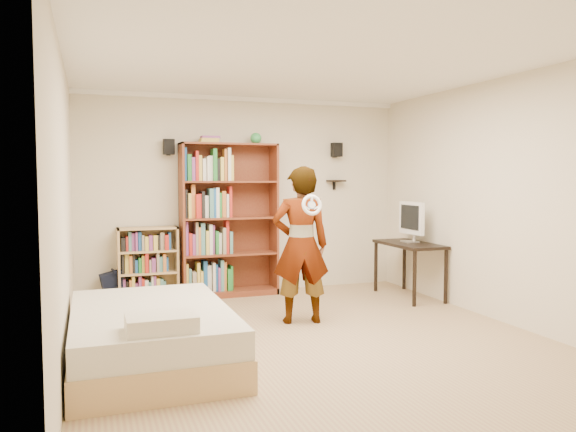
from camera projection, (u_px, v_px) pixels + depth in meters
name	position (u px, v px, depth m)	size (l,w,h in m)	color
ground	(312.00, 340.00, 5.55)	(4.50, 5.00, 0.01)	tan
room_shell	(312.00, 161.00, 5.43)	(4.52, 5.02, 2.71)	beige
crown_molding	(313.00, 66.00, 5.36)	(4.50, 5.00, 0.06)	white
speaker_left	(169.00, 147.00, 7.31)	(0.14, 0.12, 0.20)	black
speaker_right	(337.00, 150.00, 8.12)	(0.14, 0.12, 0.20)	black
wall_shelf	(336.00, 181.00, 8.16)	(0.25, 0.16, 0.03)	black
tall_bookshelf	(229.00, 220.00, 7.56)	(1.30, 0.38, 2.05)	brown
low_bookshelf	(148.00, 264.00, 7.28)	(0.77, 0.29, 0.96)	tan
computer_desk	(409.00, 270.00, 7.49)	(0.54, 1.07, 0.73)	black
imac	(410.00, 222.00, 7.53)	(0.11, 0.54, 0.54)	white
daybed	(151.00, 328.00, 4.85)	(1.32, 2.03, 0.60)	silver
person	(301.00, 245.00, 6.16)	(0.63, 0.41, 1.72)	black
wii_wheel	(312.00, 205.00, 5.82)	(0.22, 0.22, 0.04)	white
navy_bag	(114.00, 287.00, 7.15)	(0.31, 0.20, 0.42)	black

